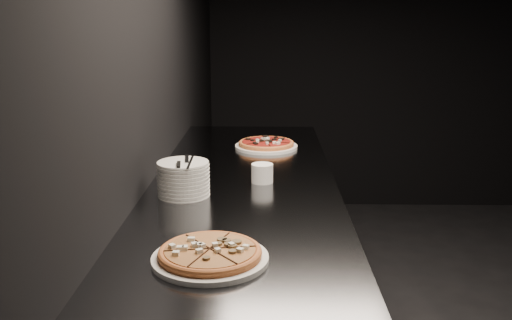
{
  "coord_description": "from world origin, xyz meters",
  "views": [
    {
      "loc": [
        -2.04,
        -2.15,
        1.57
      ],
      "look_at": [
        -2.08,
        0.03,
        1.01
      ],
      "focal_mm": 40.0,
      "sensor_mm": 36.0,
      "label": 1
    }
  ],
  "objects_px": {
    "plate_stack": "(183,179)",
    "counter": "(244,291)",
    "pizza_mushroom": "(210,254)",
    "ramekin": "(262,173)",
    "cutlery": "(184,162)",
    "pizza_tomato": "(266,144)"
  },
  "relations": [
    {
      "from": "counter",
      "to": "pizza_tomato",
      "type": "xyz_separation_m",
      "value": [
        0.09,
        0.65,
        0.48
      ]
    },
    {
      "from": "pizza_mushroom",
      "to": "plate_stack",
      "type": "distance_m",
      "value": 0.61
    },
    {
      "from": "plate_stack",
      "to": "counter",
      "type": "bearing_deg",
      "value": 32.63
    },
    {
      "from": "counter",
      "to": "cutlery",
      "type": "xyz_separation_m",
      "value": [
        -0.21,
        -0.15,
        0.59
      ]
    },
    {
      "from": "pizza_tomato",
      "to": "cutlery",
      "type": "relative_size",
      "value": 1.76
    },
    {
      "from": "pizza_mushroom",
      "to": "cutlery",
      "type": "height_order",
      "value": "cutlery"
    },
    {
      "from": "pizza_tomato",
      "to": "ramekin",
      "type": "distance_m",
      "value": 0.61
    },
    {
      "from": "counter",
      "to": "plate_stack",
      "type": "bearing_deg",
      "value": -147.37
    },
    {
      "from": "cutlery",
      "to": "ramekin",
      "type": "distance_m",
      "value": 0.35
    },
    {
      "from": "plate_stack",
      "to": "ramekin",
      "type": "bearing_deg",
      "value": 31.13
    },
    {
      "from": "pizza_tomato",
      "to": "counter",
      "type": "bearing_deg",
      "value": -97.84
    },
    {
      "from": "pizza_mushroom",
      "to": "counter",
      "type": "bearing_deg",
      "value": 85.31
    },
    {
      "from": "counter",
      "to": "pizza_mushroom",
      "type": "xyz_separation_m",
      "value": [
        -0.06,
        -0.72,
        0.48
      ]
    },
    {
      "from": "pizza_tomato",
      "to": "plate_stack",
      "type": "relative_size",
      "value": 1.89
    },
    {
      "from": "plate_stack",
      "to": "pizza_mushroom",
      "type": "bearing_deg",
      "value": -75.09
    },
    {
      "from": "pizza_mushroom",
      "to": "ramekin",
      "type": "xyz_separation_m",
      "value": [
        0.13,
        0.76,
        0.02
      ]
    },
    {
      "from": "counter",
      "to": "cutlery",
      "type": "distance_m",
      "value": 0.64
    },
    {
      "from": "cutlery",
      "to": "ramekin",
      "type": "bearing_deg",
      "value": 26.23
    },
    {
      "from": "ramekin",
      "to": "pizza_mushroom",
      "type": "bearing_deg",
      "value": -100.01
    },
    {
      "from": "pizza_tomato",
      "to": "cutlery",
      "type": "distance_m",
      "value": 0.86
    },
    {
      "from": "ramekin",
      "to": "plate_stack",
      "type": "bearing_deg",
      "value": -148.87
    },
    {
      "from": "counter",
      "to": "pizza_mushroom",
      "type": "bearing_deg",
      "value": -94.69
    }
  ]
}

